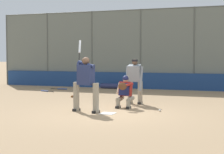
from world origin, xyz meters
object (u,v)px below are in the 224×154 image
object	(u,v)px
batter_at_plate	(86,82)
equipment_bag_dugout_side	(111,86)
spare_bat_third_base_side	(46,91)
catcher_behind_plate	(125,91)
umpire_home	(135,80)
baseball_loose	(160,110)
spare_bat_near_backstop	(61,89)
fielding_glove_on_dirt	(74,96)

from	to	relation	value
batter_at_plate	equipment_bag_dugout_side	size ratio (longest dim) A/B	1.76
spare_bat_third_base_side	batter_at_plate	bearing A→B (deg)	149.48
catcher_behind_plate	spare_bat_third_base_side	xyz separation A→B (m)	(5.39, -4.11, -0.53)
batter_at_plate	spare_bat_third_base_side	size ratio (longest dim) A/B	2.62
batter_at_plate	spare_bat_third_base_side	bearing A→B (deg)	-35.94
umpire_home	baseball_loose	xyz separation A→B (m)	(-1.26, 1.50, -0.83)
umpire_home	catcher_behind_plate	bearing A→B (deg)	91.32
spare_bat_third_base_side	baseball_loose	bearing A→B (deg)	165.29
spare_bat_near_backstop	baseball_loose	distance (m)	8.69
batter_at_plate	catcher_behind_plate	size ratio (longest dim) A/B	2.07
catcher_behind_plate	fielding_glove_on_dirt	bearing A→B (deg)	-34.71
batter_at_plate	spare_bat_third_base_side	distance (m)	7.08
equipment_bag_dugout_side	catcher_behind_plate	bearing A→B (deg)	113.61
umpire_home	spare_bat_third_base_side	bearing A→B (deg)	-26.48
spare_bat_third_base_side	umpire_home	bearing A→B (deg)	170.28
batter_at_plate	spare_bat_near_backstop	size ratio (longest dim) A/B	2.48
spare_bat_third_base_side	equipment_bag_dugout_side	bearing A→B (deg)	-113.40
spare_bat_third_base_side	baseball_loose	size ratio (longest dim) A/B	11.61
umpire_home	baseball_loose	bearing A→B (deg)	132.63
catcher_behind_plate	fielding_glove_on_dirt	xyz separation A→B (m)	(2.98, -2.30, -0.51)
umpire_home	equipment_bag_dugout_side	size ratio (longest dim) A/B	1.27
baseball_loose	fielding_glove_on_dirt	bearing A→B (deg)	-32.38
batter_at_plate	equipment_bag_dugout_side	world-z (taller)	batter_at_plate
equipment_bag_dugout_side	fielding_glove_on_dirt	bearing A→B (deg)	89.53
baseball_loose	spare_bat_third_base_side	bearing A→B (deg)	-34.09
spare_bat_near_backstop	spare_bat_third_base_side	world-z (taller)	same
fielding_glove_on_dirt	catcher_behind_plate	bearing A→B (deg)	142.38
umpire_home	fielding_glove_on_dirt	xyz separation A→B (m)	(3.01, -1.21, -0.82)
batter_at_plate	equipment_bag_dugout_side	bearing A→B (deg)	-61.45
baseball_loose	equipment_bag_dugout_side	bearing A→B (deg)	-59.37
catcher_behind_plate	spare_bat_third_base_side	size ratio (longest dim) A/B	1.26
catcher_behind_plate	equipment_bag_dugout_side	distance (m)	7.37
catcher_behind_plate	baseball_loose	world-z (taller)	catcher_behind_plate
umpire_home	baseball_loose	world-z (taller)	umpire_home
spare_bat_third_base_side	equipment_bag_dugout_side	xyz separation A→B (m)	(-2.44, -2.64, 0.10)
umpire_home	spare_bat_near_backstop	size ratio (longest dim) A/B	1.79
spare_bat_third_base_side	baseball_loose	world-z (taller)	baseball_loose
umpire_home	spare_bat_near_backstop	bearing A→B (deg)	-36.65
batter_at_plate	umpire_home	size ratio (longest dim) A/B	1.39
fielding_glove_on_dirt	baseball_loose	size ratio (longest dim) A/B	3.65
baseball_loose	equipment_bag_dugout_side	size ratio (longest dim) A/B	0.06
spare_bat_near_backstop	spare_bat_third_base_side	distance (m)	1.27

